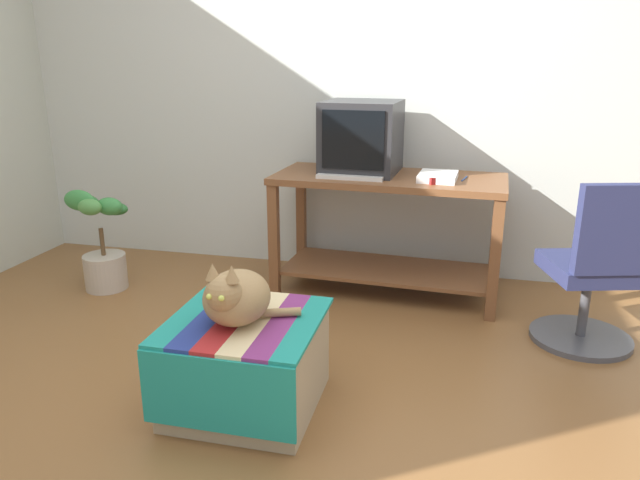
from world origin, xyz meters
TOP-DOWN VIEW (x-y plane):
  - ground_plane at (0.00, 0.00)m, footprint 14.00×14.00m
  - back_wall at (0.00, 2.05)m, footprint 8.00×0.10m
  - desk at (0.32, 1.60)m, footprint 1.43×0.69m
  - tv_monitor at (0.13, 1.68)m, footprint 0.48×0.49m
  - keyboard at (0.11, 1.47)m, footprint 0.40×0.16m
  - book at (0.61, 1.54)m, footprint 0.23×0.29m
  - ottoman_with_blanket at (-0.09, 0.14)m, footprint 0.62×0.64m
  - cat at (-0.11, 0.09)m, footprint 0.39×0.36m
  - potted_plant at (-1.47, 1.21)m, footprint 0.37×0.36m
  - office_chair at (1.44, 1.09)m, footprint 0.52×0.52m
  - stapler at (0.57, 1.44)m, footprint 0.09×0.11m
  - pen at (0.77, 1.60)m, footprint 0.04×0.14m

SIDE VIEW (x-z plane):
  - ground_plane at x=0.00m, z-range 0.00..0.00m
  - ottoman_with_blanket at x=-0.09m, z-range 0.00..0.41m
  - potted_plant at x=-1.47m, z-range -0.05..0.61m
  - office_chair at x=1.44m, z-range -0.06..0.83m
  - desk at x=0.32m, z-range 0.14..0.89m
  - cat at x=-0.11m, z-range 0.38..0.67m
  - pen at x=0.77m, z-range 0.75..0.76m
  - keyboard at x=0.11m, z-range 0.75..0.78m
  - stapler at x=0.57m, z-range 0.75..0.79m
  - book at x=0.61m, z-range 0.75..0.79m
  - tv_monitor at x=0.13m, z-range 0.75..1.19m
  - back_wall at x=0.00m, z-range 0.00..2.60m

